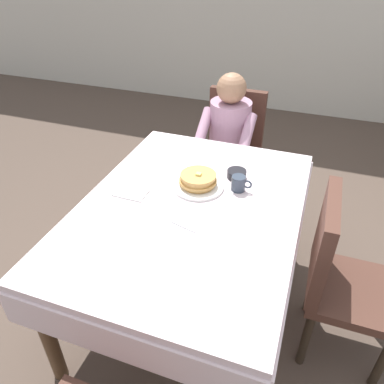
{
  "coord_description": "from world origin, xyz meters",
  "views": [
    {
      "loc": [
        0.52,
        -1.43,
        1.88
      ],
      "look_at": [
        -0.01,
        0.05,
        0.79
      ],
      "focal_mm": 34.63,
      "sensor_mm": 36.0,
      "label": 1
    }
  ],
  "objects_px": {
    "plate_breakfast": "(198,186)",
    "spoon_near_edge": "(182,226)",
    "dining_table_main": "(190,219)",
    "diner_person": "(228,135)",
    "fork_left_of_plate": "(165,182)",
    "chair_diner": "(232,143)",
    "cup_coffee": "(239,183)",
    "knife_right_of_plate": "(231,196)",
    "chair_right_side": "(338,272)",
    "bowl_butter": "(237,174)",
    "breakfast_stack": "(198,180)"
  },
  "relations": [
    {
      "from": "dining_table_main",
      "to": "diner_person",
      "type": "distance_m",
      "value": 1.02
    },
    {
      "from": "chair_diner",
      "to": "chair_right_side",
      "type": "xyz_separation_m",
      "value": [
        0.84,
        -1.17,
        0.0
      ]
    },
    {
      "from": "bowl_butter",
      "to": "spoon_near_edge",
      "type": "bearing_deg",
      "value": -104.82
    },
    {
      "from": "chair_diner",
      "to": "diner_person",
      "type": "xyz_separation_m",
      "value": [
        -0.0,
        -0.16,
        0.14
      ]
    },
    {
      "from": "diner_person",
      "to": "fork_left_of_plate",
      "type": "bearing_deg",
      "value": 80.91
    },
    {
      "from": "chair_diner",
      "to": "bowl_butter",
      "type": "height_order",
      "value": "chair_diner"
    },
    {
      "from": "chair_diner",
      "to": "diner_person",
      "type": "bearing_deg",
      "value": 90.0
    },
    {
      "from": "cup_coffee",
      "to": "chair_right_side",
      "type": "bearing_deg",
      "value": -21.54
    },
    {
      "from": "dining_table_main",
      "to": "bowl_butter",
      "type": "relative_size",
      "value": 13.85
    },
    {
      "from": "dining_table_main",
      "to": "chair_diner",
      "type": "height_order",
      "value": "chair_diner"
    },
    {
      "from": "knife_right_of_plate",
      "to": "chair_diner",
      "type": "bearing_deg",
      "value": 16.83
    },
    {
      "from": "plate_breakfast",
      "to": "breakfast_stack",
      "type": "relative_size",
      "value": 1.36
    },
    {
      "from": "breakfast_stack",
      "to": "bowl_butter",
      "type": "distance_m",
      "value": 0.25
    },
    {
      "from": "chair_diner",
      "to": "knife_right_of_plate",
      "type": "height_order",
      "value": "chair_diner"
    },
    {
      "from": "chair_right_side",
      "to": "fork_left_of_plate",
      "type": "xyz_separation_m",
      "value": [
        -0.97,
        0.16,
        0.21
      ]
    },
    {
      "from": "chair_diner",
      "to": "breakfast_stack",
      "type": "distance_m",
      "value": 1.03
    },
    {
      "from": "chair_diner",
      "to": "diner_person",
      "type": "height_order",
      "value": "diner_person"
    },
    {
      "from": "dining_table_main",
      "to": "cup_coffee",
      "type": "relative_size",
      "value": 13.49
    },
    {
      "from": "chair_right_side",
      "to": "bowl_butter",
      "type": "xyz_separation_m",
      "value": [
        -0.61,
        0.35,
        0.23
      ]
    },
    {
      "from": "breakfast_stack",
      "to": "fork_left_of_plate",
      "type": "height_order",
      "value": "breakfast_stack"
    },
    {
      "from": "diner_person",
      "to": "dining_table_main",
      "type": "bearing_deg",
      "value": 93.67
    },
    {
      "from": "chair_diner",
      "to": "chair_right_side",
      "type": "bearing_deg",
      "value": 125.54
    },
    {
      "from": "fork_left_of_plate",
      "to": "spoon_near_edge",
      "type": "height_order",
      "value": "same"
    },
    {
      "from": "chair_diner",
      "to": "fork_left_of_plate",
      "type": "bearing_deg",
      "value": 82.29
    },
    {
      "from": "chair_diner",
      "to": "bowl_butter",
      "type": "xyz_separation_m",
      "value": [
        0.22,
        -0.82,
        0.23
      ]
    },
    {
      "from": "knife_right_of_plate",
      "to": "dining_table_main",
      "type": "bearing_deg",
      "value": 134.66
    },
    {
      "from": "diner_person",
      "to": "plate_breakfast",
      "type": "distance_m",
      "value": 0.84
    },
    {
      "from": "chair_diner",
      "to": "knife_right_of_plate",
      "type": "bearing_deg",
      "value": 103.47
    },
    {
      "from": "plate_breakfast",
      "to": "knife_right_of_plate",
      "type": "bearing_deg",
      "value": -6.01
    },
    {
      "from": "diner_person",
      "to": "fork_left_of_plate",
      "type": "distance_m",
      "value": 0.87
    },
    {
      "from": "dining_table_main",
      "to": "plate_breakfast",
      "type": "height_order",
      "value": "plate_breakfast"
    },
    {
      "from": "plate_breakfast",
      "to": "breakfast_stack",
      "type": "bearing_deg",
      "value": 159.74
    },
    {
      "from": "chair_diner",
      "to": "knife_right_of_plate",
      "type": "relative_size",
      "value": 4.65
    },
    {
      "from": "spoon_near_edge",
      "to": "chair_diner",
      "type": "bearing_deg",
      "value": 108.49
    },
    {
      "from": "diner_person",
      "to": "cup_coffee",
      "type": "bearing_deg",
      "value": 108.59
    },
    {
      "from": "diner_person",
      "to": "plate_breakfast",
      "type": "xyz_separation_m",
      "value": [
        0.05,
        -0.84,
        0.08
      ]
    },
    {
      "from": "spoon_near_edge",
      "to": "cup_coffee",
      "type": "bearing_deg",
      "value": 80.4
    },
    {
      "from": "knife_right_of_plate",
      "to": "spoon_near_edge",
      "type": "xyz_separation_m",
      "value": [
        -0.15,
        -0.32,
        0.0
      ]
    },
    {
      "from": "chair_right_side",
      "to": "knife_right_of_plate",
      "type": "xyz_separation_m",
      "value": [
        -0.59,
        0.16,
        0.21
      ]
    },
    {
      "from": "cup_coffee",
      "to": "knife_right_of_plate",
      "type": "distance_m",
      "value": 0.08
    },
    {
      "from": "dining_table_main",
      "to": "plate_breakfast",
      "type": "distance_m",
      "value": 0.2
    },
    {
      "from": "plate_breakfast",
      "to": "spoon_near_edge",
      "type": "relative_size",
      "value": 1.87
    },
    {
      "from": "breakfast_stack",
      "to": "fork_left_of_plate",
      "type": "bearing_deg",
      "value": -173.51
    },
    {
      "from": "fork_left_of_plate",
      "to": "chair_diner",
      "type": "bearing_deg",
      "value": -2.95
    },
    {
      "from": "plate_breakfast",
      "to": "cup_coffee",
      "type": "height_order",
      "value": "cup_coffee"
    },
    {
      "from": "chair_diner",
      "to": "cup_coffee",
      "type": "bearing_deg",
      "value": 105.68
    },
    {
      "from": "plate_breakfast",
      "to": "cup_coffee",
      "type": "distance_m",
      "value": 0.22
    },
    {
      "from": "breakfast_stack",
      "to": "knife_right_of_plate",
      "type": "bearing_deg",
      "value": -6.27
    },
    {
      "from": "dining_table_main",
      "to": "chair_right_side",
      "type": "bearing_deg",
      "value": 0.0
    },
    {
      "from": "plate_breakfast",
      "to": "chair_diner",
      "type": "bearing_deg",
      "value": 93.04
    }
  ]
}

